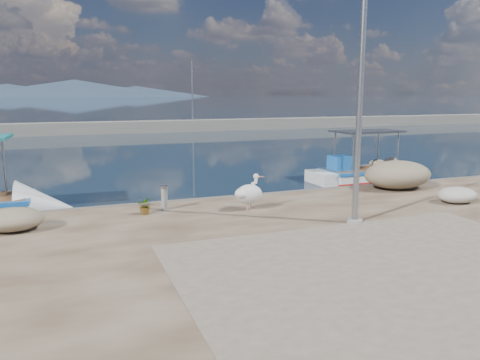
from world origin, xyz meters
name	(u,v)px	position (x,y,z in m)	size (l,w,h in m)	color
ground	(292,255)	(0.00, 0.00, 0.00)	(1400.00, 1400.00, 0.00)	#162635
quay_patch	(404,273)	(1.00, -3.00, 0.50)	(9.00, 7.00, 0.01)	gray
breakwater	(118,127)	(0.00, 40.00, 0.60)	(120.00, 2.20, 7.50)	gray
mountains	(70,89)	(4.39, 650.00, 9.51)	(370.00, 280.00, 22.00)	#28384C
boat_right	(364,175)	(8.01, 8.31, 0.22)	(5.79, 2.06, 2.76)	white
pelican	(249,193)	(-0.02, 2.93, 1.03)	(1.17, 0.82, 1.12)	tan
lamp_post	(359,104)	(2.22, 0.58, 3.80)	(0.44, 0.96, 7.00)	gray
bollard_near	(164,197)	(-2.47, 3.91, 0.91)	(0.25, 0.25, 0.76)	gray
potted_plant	(146,206)	(-3.12, 3.53, 0.77)	(0.49, 0.42, 0.54)	#33722D
net_pile_d	(457,195)	(6.81, 1.46, 0.76)	(1.38, 1.04, 0.52)	beige
net_pile_c	(398,175)	(6.52, 4.11, 1.03)	(2.70, 1.93, 1.06)	tan
net_pile_b	(13,219)	(-6.68, 3.06, 0.81)	(1.57, 1.22, 0.61)	tan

